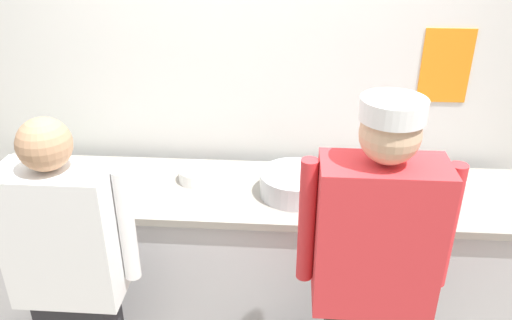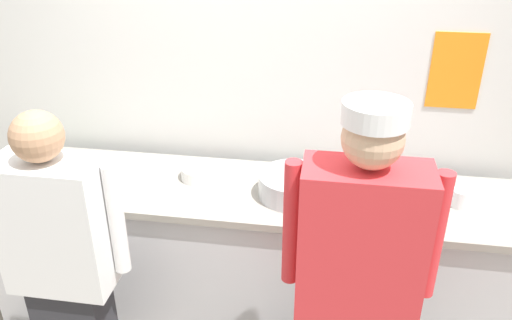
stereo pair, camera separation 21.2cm
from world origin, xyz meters
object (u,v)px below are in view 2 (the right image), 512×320
Objects in this scene: squeeze_bottle_primary at (53,145)px; chef_near_left at (65,269)px; plate_stack_front at (200,172)px; mixing_bowl_steel at (294,185)px; plate_stack_rear at (119,166)px; ramekin_orange_sauce at (127,192)px; chef_center at (356,288)px; deli_cup at (460,198)px; sheet_tray at (392,198)px; ramekin_red_sauce at (98,188)px.

chef_near_left is at bearing -60.26° from squeeze_bottle_primary.
plate_stack_front is at bearing -5.65° from squeeze_bottle_primary.
mixing_bowl_steel reaches higher than plate_stack_front.
plate_stack_rear is 2.14× the size of ramekin_orange_sauce.
chef_center is 1.32m from ramekin_orange_sauce.
chef_center is at bearing -31.22° from plate_stack_rear.
chef_center is 18.46× the size of deli_cup.
ramekin_orange_sauce is (-0.88, -0.14, -0.04)m from mixing_bowl_steel.
plate_stack_front is 1.06× the size of squeeze_bottle_primary.
squeeze_bottle_primary is at bearing 119.74° from chef_near_left.
sheet_tray is 1.57m from ramekin_red_sauce.
ramekin_orange_sauce is at bearing -29.93° from squeeze_bottle_primary.
chef_near_left reaches higher than squeeze_bottle_primary.
ramekin_orange_sauce is at bearing 155.31° from chef_center.
deli_cup is at bearing 4.55° from ramekin_red_sauce.
ramekin_orange_sauce is at bearing -60.61° from plate_stack_rear.
plate_stack_rear is 0.31m from ramekin_orange_sauce.
plate_stack_rear is 1.88m from deli_cup.
squeeze_bottle_primary is (-1.79, 0.89, 0.10)m from chef_center.
chef_center is (1.28, -0.01, 0.07)m from chef_near_left.
squeeze_bottle_primary is 0.53m from ramekin_red_sauce.
mixing_bowl_steel is 3.68× the size of ramekin_orange_sauce.
ramekin_red_sauce is (-0.02, -0.25, -0.00)m from plate_stack_rear.
ramekin_orange_sauce is 1.10× the size of deli_cup.
chef_near_left is 1.65m from sheet_tray.
chef_near_left is at bearing -154.17° from sheet_tray.
squeeze_bottle_primary reaches higher than plate_stack_rear.
chef_center is 7.84× the size of plate_stack_rear.
ramekin_red_sauce is (-1.56, -0.16, 0.01)m from sheet_tray.
deli_cup reaches higher than plate_stack_rear.
sheet_tray is at bearing -4.81° from squeeze_bottle_primary.
plate_stack_rear is at bearing 94.61° from chef_near_left.
plate_stack_front reaches higher than ramekin_red_sauce.
mixing_bowl_steel is 0.89m from ramekin_orange_sauce.
chef_center is at bearing -22.51° from ramekin_red_sauce.
ramekin_orange_sauce and ramekin_red_sauce have the same top height.
sheet_tray is (0.20, 0.72, 0.01)m from chef_center.
mixing_bowl_steel is at bearing 114.79° from chef_center.
chef_center is 0.89m from deli_cup.
chef_near_left is 1.95m from deli_cup.
sheet_tray is at bearing 3.83° from mixing_bowl_steel.
deli_cup is (2.32, -0.17, -0.05)m from squeeze_bottle_primary.
squeeze_bottle_primary is at bearing 174.35° from plate_stack_front.
deli_cup is (0.53, 0.72, 0.05)m from chef_center.
sheet_tray is 1.40m from ramekin_orange_sauce.
mixing_bowl_steel is at bearing -178.02° from deli_cup.
sheet_tray is (1.54, -0.09, -0.01)m from plate_stack_rear.
mixing_bowl_steel is (0.96, 0.68, 0.14)m from chef_near_left.
plate_stack_rear is at bearing 172.90° from mixing_bowl_steel.
plate_stack_rear is 0.25m from ramekin_red_sauce.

